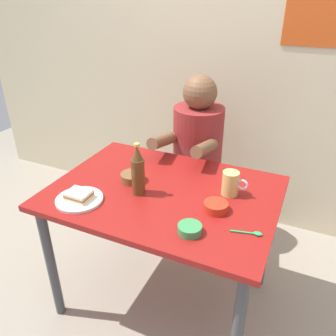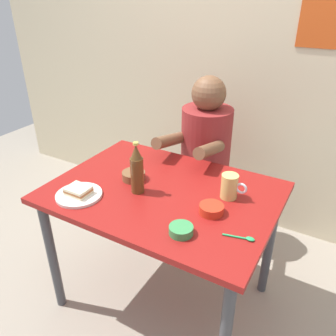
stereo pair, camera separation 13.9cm
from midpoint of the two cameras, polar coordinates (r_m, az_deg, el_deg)
name	(u,v)px [view 1 (the left image)]	position (r m, az deg, el deg)	size (l,w,h in m)	color
ground_plane	(165,296)	(2.15, -2.56, -20.77)	(6.00, 6.00, 0.00)	gray
wall_back	(230,43)	(2.42, 8.76, 20.15)	(4.40, 0.09, 2.60)	beige
dining_table	(164,206)	(1.72, -3.01, -6.46)	(1.10, 0.80, 0.74)	maroon
stool	(195,193)	(2.38, 2.99, -4.25)	(0.34, 0.34, 0.45)	#4C4C51
person_seated	(197,139)	(2.18, 3.15, 4.91)	(0.33, 0.56, 0.72)	maroon
plate_orange	(79,200)	(1.66, -17.04, -5.16)	(0.22, 0.22, 0.01)	silver
sandwich	(79,195)	(1.64, -17.16, -4.43)	(0.11, 0.09, 0.04)	beige
beer_mug	(231,183)	(1.62, 8.14, -2.63)	(0.13, 0.08, 0.12)	#D1BC66
beer_bottle	(138,171)	(1.60, -7.56, -0.63)	(0.06, 0.06, 0.26)	#593819
sauce_bowl_chili	(216,206)	(1.52, 5.46, -6.50)	(0.11, 0.11, 0.04)	red
condiment_bowl_brown	(132,177)	(1.75, -8.28, -1.54)	(0.12, 0.12, 0.04)	brown
dip_bowl_green	(190,229)	(1.39, 0.80, -10.25)	(0.10, 0.10, 0.03)	#388C4C
spoon	(252,233)	(1.42, 11.27, -10.79)	(0.13, 0.04, 0.01)	#26A559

